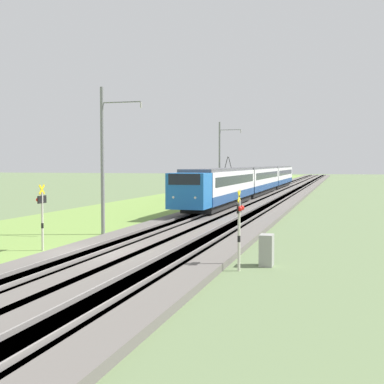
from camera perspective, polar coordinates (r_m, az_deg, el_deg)
The scene contains 12 objects.
ground_plane at distance 24.27m, azimuth -10.65°, elevation -7.05°, with size 400.00×400.00×0.00m, color #60754C.
ballast_main at distance 72.28m, azimuth 7.34°, elevation -0.22°, with size 240.00×4.40×0.30m.
ballast_adjacent at distance 71.80m, azimuth 10.47°, elevation -0.27°, with size 240.00×4.40×0.30m.
track_main at distance 72.28m, azimuth 7.34°, elevation -0.21°, with size 240.00×1.57×0.45m.
track_adjacent at distance 71.79m, azimuth 10.47°, elevation -0.26°, with size 240.00×1.57×0.45m.
grass_verge at distance 73.51m, azimuth 2.38°, elevation -0.21°, with size 240.00×13.61×0.12m.
passenger_train at distance 69.20m, azimuth 6.98°, elevation 1.41°, with size 64.83×2.91×4.90m.
crossing_signal_near at distance 26.18m, azimuth -15.72°, elevation -1.99°, with size 0.70×0.23×3.26m.
crossing_signal_far at distance 21.08m, azimuth 5.08°, elevation -3.20°, with size 0.70×0.23×3.20m.
catenary_mast_near at distance 31.31m, azimuth -9.44°, elevation 3.42°, with size 0.22×2.56×8.63m.
catenary_mast_mid at distance 60.08m, azimuth 3.02°, elevation 3.39°, with size 0.22×2.56×8.90m.
equipment_cabinet at distance 22.42m, azimuth 7.95°, elevation -6.17°, with size 0.77×0.54×1.31m.
Camera 1 is at (-21.36, -10.71, 4.23)m, focal length 50.00 mm.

